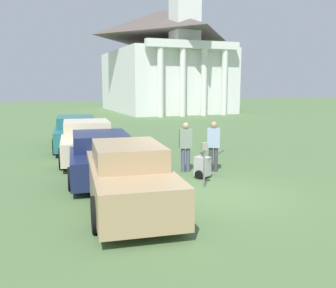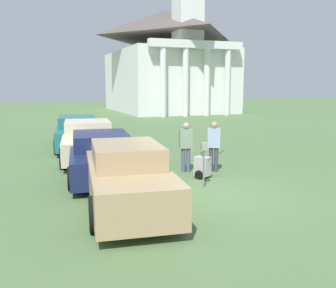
% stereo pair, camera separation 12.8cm
% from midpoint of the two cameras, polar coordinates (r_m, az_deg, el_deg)
% --- Properties ---
extents(ground_plane, '(120.00, 120.00, 0.00)m').
position_cam_midpoint_polar(ground_plane, '(10.28, 5.89, -7.60)').
color(ground_plane, '#517042').
extents(parked_car_tan, '(2.38, 5.38, 1.56)m').
position_cam_midpoint_polar(parked_car_tan, '(9.21, -6.63, -4.84)').
color(parked_car_tan, tan).
rests_on(parked_car_tan, ground_plane).
extents(parked_car_navy, '(2.54, 5.48, 1.41)m').
position_cam_midpoint_polar(parked_car_navy, '(12.38, -10.55, -1.68)').
color(parked_car_navy, '#19234C').
rests_on(parked_car_navy, ground_plane).
extents(parked_car_cream, '(2.49, 4.98, 1.56)m').
position_cam_midpoint_polar(parked_car_cream, '(14.96, -12.51, 0.34)').
color(parked_car_cream, beige).
rests_on(parked_car_cream, ground_plane).
extents(parked_car_teal, '(2.46, 5.41, 1.49)m').
position_cam_midpoint_polar(parked_car_teal, '(17.99, -14.06, 1.65)').
color(parked_car_teal, '#23666B').
rests_on(parked_car_teal, ground_plane).
extents(parking_meter, '(0.18, 0.09, 1.31)m').
position_cam_midpoint_polar(parking_meter, '(10.67, 5.21, -1.89)').
color(parking_meter, slate).
rests_on(parking_meter, ground_plane).
extents(person_worker, '(0.46, 0.32, 1.69)m').
position_cam_midpoint_polar(person_worker, '(12.59, 2.41, 0.00)').
color(person_worker, '#515670').
rests_on(person_worker, ground_plane).
extents(person_supervisor, '(0.47, 0.40, 1.71)m').
position_cam_midpoint_polar(person_supervisor, '(12.71, 6.67, 0.12)').
color(person_supervisor, '#3F3F47').
rests_on(person_supervisor, ground_plane).
extents(equipment_cart, '(0.69, 0.94, 1.00)m').
position_cam_midpoint_polar(equipment_cart, '(11.90, 4.97, -3.36)').
color(equipment_cart, '#B2B2AD').
rests_on(equipment_cart, ground_plane).
extents(church, '(11.17, 15.63, 22.47)m').
position_cam_midpoint_polar(church, '(42.36, -0.58, 12.93)').
color(church, white).
rests_on(church, ground_plane).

